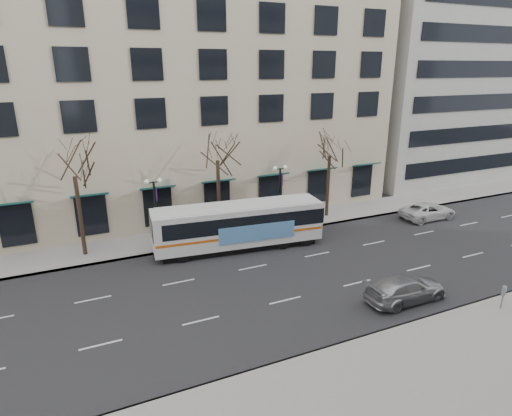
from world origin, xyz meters
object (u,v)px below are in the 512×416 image
silver_car (406,289)px  pay_station (504,293)px  tree_far_mid (217,148)px  city_bus (239,224)px  tree_far_right (330,145)px  lamp_post_left (156,209)px  lamp_post_right (280,193)px  white_pickup (428,211)px  tree_far_left (73,162)px

silver_car → pay_station: pay_station is taller
tree_far_mid → city_bus: bearing=-81.9°
tree_far_right → silver_car: tree_far_right is taller
tree_far_mid → city_bus: size_ratio=0.69×
lamp_post_left → lamp_post_right: same height
white_pickup → tree_far_left: bearing=81.8°
silver_car → pay_station: bearing=-127.4°
tree_far_right → pay_station: size_ratio=6.15×
tree_far_right → white_pickup: tree_far_right is taller
tree_far_left → silver_car: (16.25, -13.86, -5.98)m
tree_far_mid → lamp_post_left: (-4.99, -0.60, -3.96)m
lamp_post_left → silver_car: lamp_post_left is taller
silver_car → tree_far_left: bearing=49.1°
lamp_post_right → lamp_post_left: bearing=180.0°
tree_far_left → lamp_post_right: 15.48m
silver_car → white_pickup: bearing=-50.0°
white_pickup → tree_far_mid: bearing=77.3°
tree_far_left → lamp_post_right: (15.01, -0.60, -3.75)m
tree_far_mid → white_pickup: tree_far_mid is taller
tree_far_mid → city_bus: tree_far_mid is taller
city_bus → silver_car: size_ratio=2.51×
silver_car → tree_far_mid: bearing=23.8°
lamp_post_right → white_pickup: 13.42m
tree_far_left → tree_far_right: (20.00, 0.00, -0.28)m
white_pickup → pay_station: pay_station is taller
tree_far_left → pay_station: bearing=-39.8°
tree_far_right → lamp_post_left: bearing=-177.7°
tree_far_left → lamp_post_right: tree_far_left is taller
pay_station → tree_far_left: bearing=117.6°
white_pickup → silver_car: bearing=130.5°
lamp_post_left → silver_car: size_ratio=1.05×
lamp_post_left → tree_far_right: bearing=2.3°
pay_station → lamp_post_right: bearing=85.3°
tree_far_mid → pay_station: tree_far_mid is taller
pay_station → tree_far_right: bearing=68.2°
lamp_post_right → white_pickup: (12.79, -3.40, -2.24)m
silver_car → tree_far_right: bearing=-15.6°
tree_far_left → city_bus: bearing=-16.6°
tree_far_mid → pay_station: (10.24, -16.85, -5.81)m
silver_car → pay_station: 5.01m
white_pickup → tree_far_right: bearing=62.8°
tree_far_right → city_bus: bearing=-161.9°
lamp_post_left → pay_station: bearing=-46.9°
lamp_post_right → tree_far_mid: bearing=173.2°
tree_far_left → tree_far_right: size_ratio=1.03×
tree_far_left → city_bus: 11.94m
tree_far_left → pay_station: size_ratio=6.36×
lamp_post_left → white_pickup: 23.15m
tree_far_right → tree_far_left: bearing=180.0°
lamp_post_left → city_bus: bearing=-24.8°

